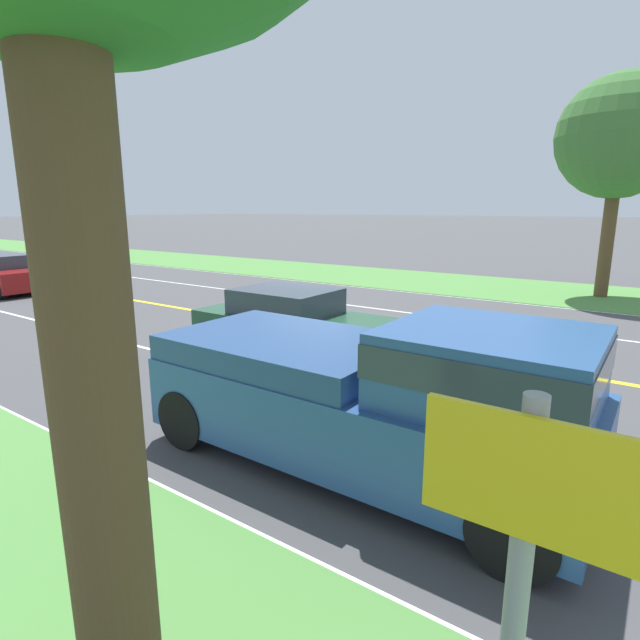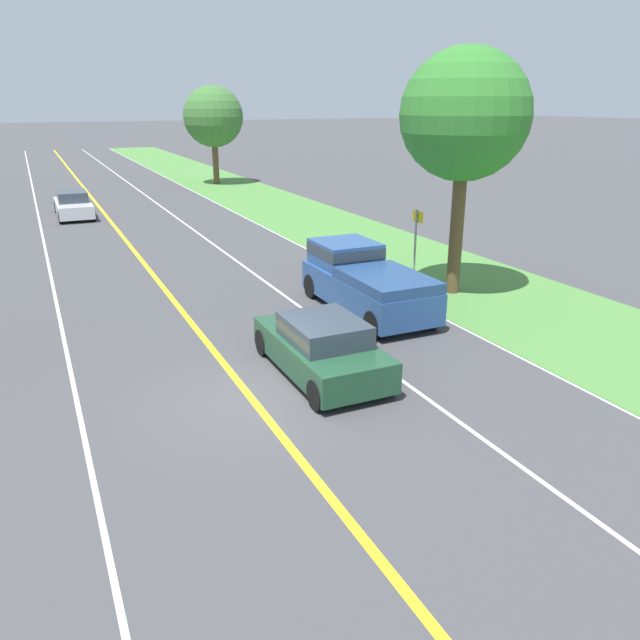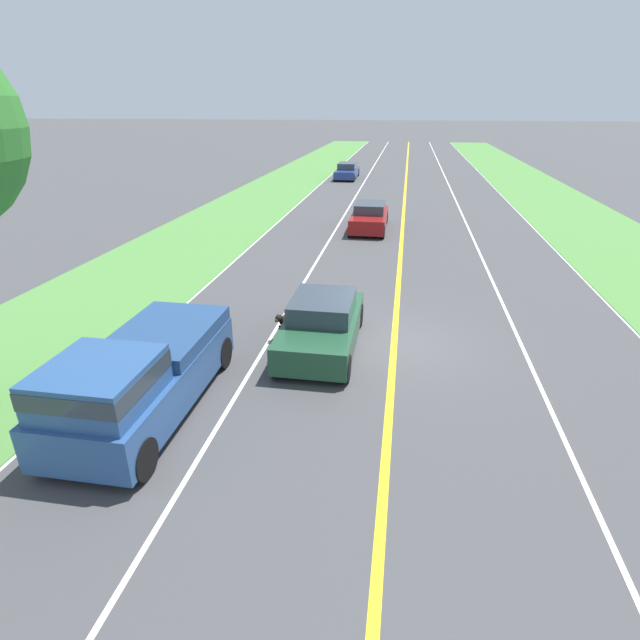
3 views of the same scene
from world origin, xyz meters
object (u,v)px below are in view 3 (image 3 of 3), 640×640
at_px(dog, 284,320).
at_px(car_trailing_near, 369,217).
at_px(car_trailing_mid, 347,171).
at_px(pickup_truck, 139,375).
at_px(ego_car, 322,325).

height_order(dog, car_trailing_near, car_trailing_near).
height_order(car_trailing_near, car_trailing_mid, car_trailing_near).
distance_m(pickup_truck, car_trailing_mid, 37.35).
xyz_separation_m(dog, car_trailing_mid, (2.09, -33.00, 0.12)).
xyz_separation_m(car_trailing_near, car_trailing_mid, (3.47, -19.31, -0.02)).
height_order(ego_car, pickup_truck, pickup_truck).
bearing_deg(car_trailing_near, ego_car, 89.17).
bearing_deg(car_trailing_mid, ego_car, 95.57).
distance_m(car_trailing_near, car_trailing_mid, 19.62).
relative_size(dog, car_trailing_near, 0.24).
xyz_separation_m(pickup_truck, car_trailing_near, (-3.44, -18.05, -0.32)).
distance_m(dog, car_trailing_mid, 33.07).
distance_m(ego_car, dog, 1.29).
relative_size(car_trailing_near, car_trailing_mid, 0.93).
bearing_deg(pickup_truck, dog, -115.29).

